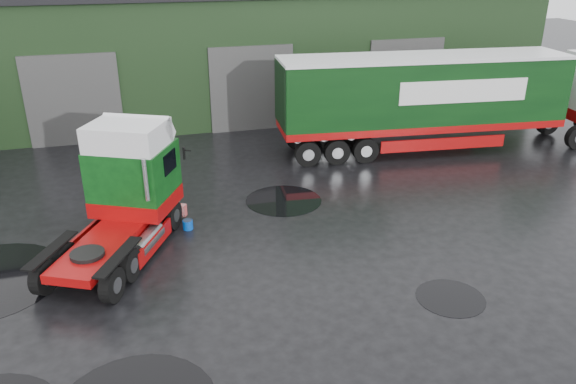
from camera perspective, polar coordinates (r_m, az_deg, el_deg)
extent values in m
plane|color=black|center=(14.79, 0.93, -9.75)|extent=(100.00, 100.00, 0.00)
cube|color=black|center=(32.72, -6.14, 14.39)|extent=(32.00, 12.00, 6.00)
cylinder|color=#0841B2|center=(17.91, -10.15, -3.29)|extent=(0.38, 0.38, 0.30)
cylinder|color=black|center=(19.66, -0.46, -0.85)|extent=(2.67, 2.67, 0.01)
cylinder|color=black|center=(14.99, 16.18, -10.28)|extent=(1.74, 1.74, 0.01)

